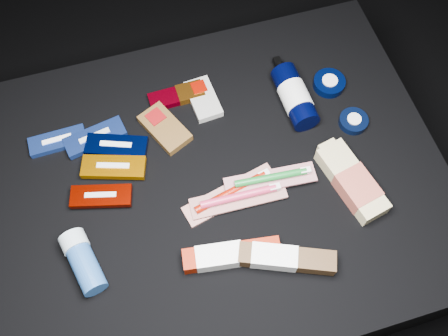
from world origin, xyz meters
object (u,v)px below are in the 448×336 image
object	(u,v)px
deodorant_stick	(83,261)
bodywash_bottle	(353,182)
lotion_bottle	(295,97)
toothpaste_carton_red	(227,255)

from	to	relation	value
deodorant_stick	bodywash_bottle	bearing A→B (deg)	-12.76
lotion_bottle	deodorant_stick	xyz separation A→B (m)	(-0.53, -0.24, -0.01)
lotion_bottle	bodywash_bottle	bearing A→B (deg)	-80.21
deodorant_stick	toothpaste_carton_red	xyz separation A→B (m)	(0.27, -0.07, -0.01)
lotion_bottle	bodywash_bottle	world-z (taller)	lotion_bottle
deodorant_stick	toothpaste_carton_red	distance (m)	0.28
toothpaste_carton_red	lotion_bottle	bearing A→B (deg)	58.86
lotion_bottle	deodorant_stick	size ratio (longest dim) A/B	1.46
bodywash_bottle	toothpaste_carton_red	distance (m)	0.31
lotion_bottle	toothpaste_carton_red	bearing A→B (deg)	-131.00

